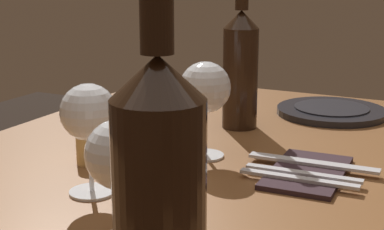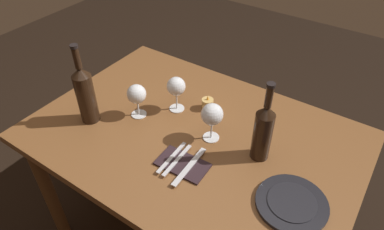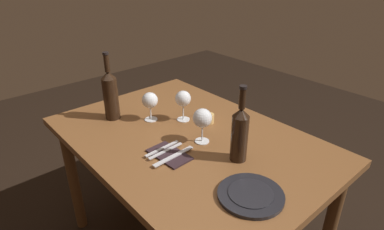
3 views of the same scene
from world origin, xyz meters
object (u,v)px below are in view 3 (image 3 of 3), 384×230
Objects in this scene: wine_glass_left at (202,119)px; dinner_plate at (251,195)px; folded_napkin at (169,155)px; wine_bottle_second at (240,133)px; wine_bottle at (110,94)px; votive_candle at (209,119)px; table_knife at (174,156)px; fork_inner at (166,151)px; wine_glass_centre at (183,99)px; fork_outer at (162,148)px; wine_glass_right at (150,101)px.

dinner_plate is (0.39, -0.12, -0.11)m from wine_glass_left.
wine_bottle_second is at bearing 43.50° from folded_napkin.
wine_bottle reaches higher than dinner_plate.
dinner_plate is (0.19, -0.14, -0.12)m from wine_bottle_second.
votive_candle is 0.36m from table_knife.
wine_bottle is 1.95× the size of fork_inner.
fork_inner is at bearing -53.79° from wine_glass_centre.
votive_candle is at bearing 151.02° from dinner_plate.
folded_napkin is (0.10, -0.34, -0.02)m from votive_candle.
wine_glass_centre is at bearing 126.21° from fork_inner.
table_knife is at bearing -46.58° from wine_glass_centre.
dinner_plate is at bearing -28.98° from votive_candle.
wine_bottle_second is at bearing -23.20° from votive_candle.
wine_glass_left reaches higher than fork_inner.
wine_glass_left reaches higher than folded_napkin.
fork_outer is at bearing 180.00° from folded_napkin.
fork_outer is at bearing -25.63° from wine_glass_right.
wine_bottle is at bearing -163.27° from wine_bottle_second.
votive_candle is 0.28× the size of dinner_plate.
dinner_plate is at bearing 4.13° from wine_bottle.
wine_bottle_second reaches higher than wine_glass_left.
table_knife is (0.24, -0.26, -0.11)m from wine_glass_centre.
wine_bottle_second is at bearing 5.08° from wine_glass_left.
folded_napkin is (-0.40, -0.06, -0.00)m from dinner_plate.
wine_bottle_second is 1.82× the size of fork_outer.
wine_bottle is at bearing -137.33° from votive_candle.
wine_bottle is 1.48× the size of dinner_plate.
wine_glass_centre reaches higher than votive_candle.
wine_bottle is (-0.15, -0.14, 0.03)m from wine_glass_right.
table_knife reaches higher than folded_napkin.
wine_bottle_second is at bearing 16.73° from wine_bottle.
table_knife is (0.08, 0.00, 0.00)m from fork_outer.
wine_glass_left reaches higher than votive_candle.
wine_bottle is at bearing -179.41° from table_knife.
fork_outer is (0.05, -0.34, -0.01)m from votive_candle.
wine_bottle_second reaches higher than table_knife.
folded_napkin is 1.08× the size of fork_outer.
wine_glass_right is 0.39m from table_knife.
wine_bottle_second is 0.26m from dinner_plate.
table_knife is at bearing 0.00° from folded_napkin.
wine_glass_centre is 0.35m from folded_napkin.
wine_glass_centre reaches higher than fork_outer.
wine_bottle_second reaches higher than dinner_plate.
wine_glass_left is 0.91× the size of fork_inner.
dinner_plate is at bearing -17.83° from wine_glass_left.
wine_glass_right is 0.84× the size of fork_outer.
table_knife is (-0.18, -0.20, -0.12)m from wine_bottle_second.
wine_glass_centre reaches higher than fork_inner.
fork_inner is at bearing 0.66° from wine_bottle.
wine_bottle_second is at bearing 142.56° from dinner_plate.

